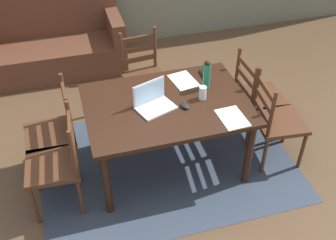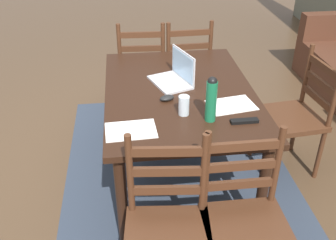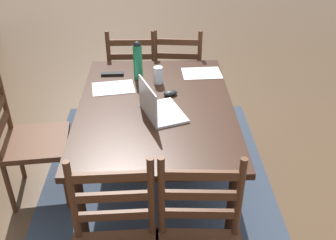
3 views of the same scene
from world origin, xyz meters
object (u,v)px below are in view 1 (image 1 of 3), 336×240
object	(u,v)px
dining_table	(167,111)
chair_left_near	(57,164)
computer_mouse	(185,106)
water_bottle	(207,74)
laptop	(153,101)
couch	(51,44)
chair_far_head	(144,77)
chair_left_far	(54,133)
tv_remote	(204,75)
chair_right_near	(276,121)
chair_right_far	(257,97)
drinking_glass	(203,93)

from	to	relation	value
dining_table	chair_left_near	xyz separation A→B (m)	(-1.01, -0.21, -0.19)
computer_mouse	water_bottle	bearing A→B (deg)	21.70
laptop	water_bottle	xyz separation A→B (m)	(0.54, 0.14, 0.09)
chair_left_near	couch	world-z (taller)	couch
chair_left_near	chair_far_head	size ratio (longest dim) A/B	1.00
chair_left_far	water_bottle	distance (m)	1.49
couch	tv_remote	xyz separation A→B (m)	(1.40, -1.82, 0.39)
chair_right_near	chair_right_far	size ratio (longest dim) A/B	1.00
chair_right_near	computer_mouse	size ratio (longest dim) A/B	9.50
laptop	water_bottle	world-z (taller)	water_bottle
chair_left_near	drinking_glass	xyz separation A→B (m)	(1.34, 0.19, 0.34)
chair_right_near	drinking_glass	world-z (taller)	chair_right_near
chair_far_head	computer_mouse	world-z (taller)	chair_far_head
chair_right_near	water_bottle	xyz separation A→B (m)	(-0.60, 0.33, 0.43)
chair_left_far	chair_right_far	xyz separation A→B (m)	(2.03, -0.00, 0.00)
water_bottle	computer_mouse	distance (m)	0.39
dining_table	drinking_glass	size ratio (longest dim) A/B	11.57
chair_left_far	chair_far_head	world-z (taller)	same
chair_left_near	tv_remote	xyz separation A→B (m)	(1.48, 0.54, 0.29)
dining_table	water_bottle	xyz separation A→B (m)	(0.41, 0.13, 0.24)
chair_right_far	computer_mouse	xyz separation A→B (m)	(-0.88, -0.31, 0.29)
couch	computer_mouse	distance (m)	2.52
water_bottle	couch	bearing A→B (deg)	123.79
chair_right_near	chair_far_head	distance (m)	1.49
drinking_glass	chair_left_far	bearing A→B (deg)	170.34
chair_left_far	chair_far_head	xyz separation A→B (m)	(1.01, 0.68, 0.00)
chair_right_far	chair_left_near	size ratio (longest dim) A/B	1.00
couch	drinking_glass	bearing A→B (deg)	-59.76
couch	drinking_glass	distance (m)	2.55
couch	water_bottle	bearing A→B (deg)	-56.21
chair_left_near	laptop	xyz separation A→B (m)	(0.89, 0.20, 0.33)
chair_left_near	drinking_glass	bearing A→B (deg)	7.94
chair_left_far	drinking_glass	bearing A→B (deg)	-9.66
drinking_glass	tv_remote	xyz separation A→B (m)	(0.14, 0.35, -0.05)
chair_left_far	chair_left_near	distance (m)	0.41
dining_table	chair_right_near	size ratio (longest dim) A/B	1.53
chair_far_head	computer_mouse	xyz separation A→B (m)	(0.14, -0.99, 0.29)
chair_far_head	water_bottle	size ratio (longest dim) A/B	3.30
chair_right_near	chair_far_head	size ratio (longest dim) A/B	1.00
computer_mouse	chair_right_far	bearing A→B (deg)	1.55
laptop	drinking_glass	xyz separation A→B (m)	(0.45, -0.01, 0.00)
chair_left_near	laptop	distance (m)	0.97
water_bottle	tv_remote	bearing A→B (deg)	75.47
dining_table	laptop	xyz separation A→B (m)	(-0.13, -0.01, 0.15)
chair_right_near	laptop	distance (m)	1.21
couch	computer_mouse	world-z (taller)	couch
laptop	computer_mouse	distance (m)	0.28
laptop	computer_mouse	xyz separation A→B (m)	(0.26, -0.09, -0.04)
couch	laptop	world-z (taller)	couch
chair_left_near	computer_mouse	distance (m)	1.19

